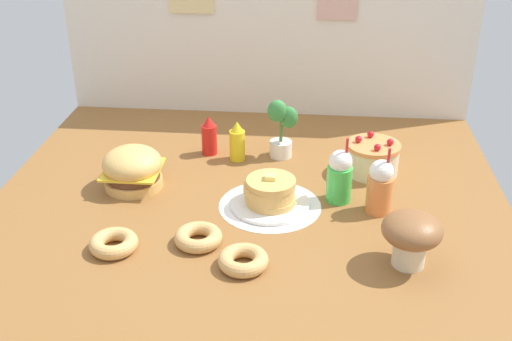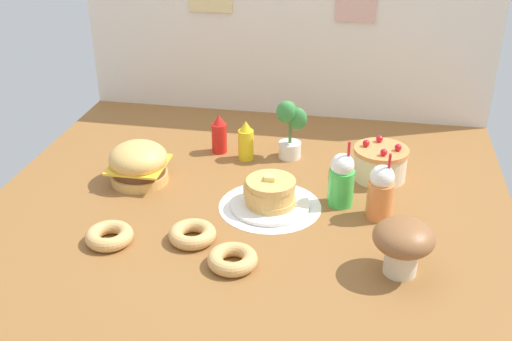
{
  "view_description": "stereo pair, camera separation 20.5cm",
  "coord_description": "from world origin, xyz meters",
  "px_view_note": "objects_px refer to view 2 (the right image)",
  "views": [
    {
      "loc": [
        0.24,
        -2.22,
        1.33
      ],
      "look_at": [
        0.03,
        0.01,
        0.17
      ],
      "focal_mm": 43.95,
      "sensor_mm": 36.0,
      "label": 1
    },
    {
      "loc": [
        0.44,
        -2.19,
        1.33
      ],
      "look_at": [
        0.03,
        0.01,
        0.17
      ],
      "focal_mm": 43.95,
      "sensor_mm": 36.0,
      "label": 2
    }
  ],
  "objects_px": {
    "burger": "(139,163)",
    "mustard_bottle": "(246,141)",
    "mushroom_stool": "(403,242)",
    "donut_pink_glaze": "(109,235)",
    "donut_vanilla": "(233,259)",
    "orange_float_cup": "(381,192)",
    "pancake_stack": "(270,195)",
    "cream_soda_cup": "(341,180)",
    "donut_chocolate": "(192,234)",
    "layer_cake": "(380,163)",
    "ketchup_bottle": "(219,135)",
    "potted_plant": "(290,127)"
  },
  "relations": [
    {
      "from": "burger",
      "to": "mushroom_stool",
      "type": "distance_m",
      "value": 1.22
    },
    {
      "from": "orange_float_cup",
      "to": "mushroom_stool",
      "type": "distance_m",
      "value": 0.37
    },
    {
      "from": "mushroom_stool",
      "to": "layer_cake",
      "type": "bearing_deg",
      "value": 96.51
    },
    {
      "from": "donut_chocolate",
      "to": "cream_soda_cup",
      "type": "bearing_deg",
      "value": 35.31
    },
    {
      "from": "donut_chocolate",
      "to": "potted_plant",
      "type": "relative_size",
      "value": 0.61
    },
    {
      "from": "donut_chocolate",
      "to": "layer_cake",
      "type": "bearing_deg",
      "value": 42.9
    },
    {
      "from": "burger",
      "to": "donut_vanilla",
      "type": "height_order",
      "value": "burger"
    },
    {
      "from": "ketchup_bottle",
      "to": "orange_float_cup",
      "type": "bearing_deg",
      "value": -31.41
    },
    {
      "from": "donut_pink_glaze",
      "to": "donut_vanilla",
      "type": "height_order",
      "value": "same"
    },
    {
      "from": "mustard_bottle",
      "to": "donut_vanilla",
      "type": "xyz_separation_m",
      "value": [
        0.12,
        -0.85,
        -0.06
      ]
    },
    {
      "from": "pancake_stack",
      "to": "cream_soda_cup",
      "type": "height_order",
      "value": "cream_soda_cup"
    },
    {
      "from": "mustard_bottle",
      "to": "donut_vanilla",
      "type": "bearing_deg",
      "value": -81.81
    },
    {
      "from": "mustard_bottle",
      "to": "layer_cake",
      "type": "bearing_deg",
      "value": -7.34
    },
    {
      "from": "burger",
      "to": "mustard_bottle",
      "type": "height_order",
      "value": "mustard_bottle"
    },
    {
      "from": "cream_soda_cup",
      "to": "donut_pink_glaze",
      "type": "xyz_separation_m",
      "value": [
        -0.84,
        -0.44,
        -0.09
      ]
    },
    {
      "from": "burger",
      "to": "potted_plant",
      "type": "height_order",
      "value": "potted_plant"
    },
    {
      "from": "burger",
      "to": "orange_float_cup",
      "type": "xyz_separation_m",
      "value": [
        1.05,
        -0.11,
        0.03
      ]
    },
    {
      "from": "pancake_stack",
      "to": "layer_cake",
      "type": "relative_size",
      "value": 1.36
    },
    {
      "from": "mustard_bottle",
      "to": "mushroom_stool",
      "type": "bearing_deg",
      "value": -47.82
    },
    {
      "from": "ketchup_bottle",
      "to": "cream_soda_cup",
      "type": "relative_size",
      "value": 0.67
    },
    {
      "from": "layer_cake",
      "to": "donut_vanilla",
      "type": "xyz_separation_m",
      "value": [
        -0.5,
        -0.77,
        -0.05
      ]
    },
    {
      "from": "ketchup_bottle",
      "to": "donut_pink_glaze",
      "type": "distance_m",
      "value": 0.87
    },
    {
      "from": "mustard_bottle",
      "to": "donut_chocolate",
      "type": "height_order",
      "value": "mustard_bottle"
    },
    {
      "from": "orange_float_cup",
      "to": "donut_vanilla",
      "type": "bearing_deg",
      "value": -139.63
    },
    {
      "from": "mushroom_stool",
      "to": "ketchup_bottle",
      "type": "bearing_deg",
      "value": 135.61
    },
    {
      "from": "ketchup_bottle",
      "to": "donut_vanilla",
      "type": "bearing_deg",
      "value": -73.66
    },
    {
      "from": "donut_vanilla",
      "to": "cream_soda_cup",
      "type": "bearing_deg",
      "value": 55.53
    },
    {
      "from": "donut_pink_glaze",
      "to": "donut_chocolate",
      "type": "relative_size",
      "value": 1.0
    },
    {
      "from": "ketchup_bottle",
      "to": "mushroom_stool",
      "type": "bearing_deg",
      "value": -44.39
    },
    {
      "from": "pancake_stack",
      "to": "mustard_bottle",
      "type": "relative_size",
      "value": 1.7
    },
    {
      "from": "ketchup_bottle",
      "to": "donut_vanilla",
      "type": "xyz_separation_m",
      "value": [
        0.26,
        -0.9,
        -0.06
      ]
    },
    {
      "from": "mustard_bottle",
      "to": "donut_chocolate",
      "type": "distance_m",
      "value": 0.73
    },
    {
      "from": "pancake_stack",
      "to": "ketchup_bottle",
      "type": "height_order",
      "value": "ketchup_bottle"
    },
    {
      "from": "burger",
      "to": "orange_float_cup",
      "type": "distance_m",
      "value": 1.06
    },
    {
      "from": "donut_chocolate",
      "to": "mushroom_stool",
      "type": "relative_size",
      "value": 0.85
    },
    {
      "from": "potted_plant",
      "to": "donut_vanilla",
      "type": "bearing_deg",
      "value": -95.04
    },
    {
      "from": "potted_plant",
      "to": "mushroom_stool",
      "type": "height_order",
      "value": "potted_plant"
    },
    {
      "from": "mushroom_stool",
      "to": "mustard_bottle",
      "type": "bearing_deg",
      "value": 132.18
    },
    {
      "from": "burger",
      "to": "donut_vanilla",
      "type": "xyz_separation_m",
      "value": [
        0.54,
        -0.54,
        -0.06
      ]
    },
    {
      "from": "cream_soda_cup",
      "to": "orange_float_cup",
      "type": "height_order",
      "value": "same"
    },
    {
      "from": "mustard_bottle",
      "to": "orange_float_cup",
      "type": "bearing_deg",
      "value": -33.72
    },
    {
      "from": "pancake_stack",
      "to": "donut_chocolate",
      "type": "xyz_separation_m",
      "value": [
        -0.25,
        -0.3,
        -0.03
      ]
    },
    {
      "from": "pancake_stack",
      "to": "cream_soda_cup",
      "type": "relative_size",
      "value": 1.13
    },
    {
      "from": "burger",
      "to": "ketchup_bottle",
      "type": "relative_size",
      "value": 1.33
    },
    {
      "from": "mustard_bottle",
      "to": "orange_float_cup",
      "type": "xyz_separation_m",
      "value": [
        0.63,
        -0.42,
        0.02
      ]
    },
    {
      "from": "layer_cake",
      "to": "ketchup_bottle",
      "type": "distance_m",
      "value": 0.78
    },
    {
      "from": "burger",
      "to": "cream_soda_cup",
      "type": "height_order",
      "value": "cream_soda_cup"
    },
    {
      "from": "ketchup_bottle",
      "to": "donut_vanilla",
      "type": "height_order",
      "value": "ketchup_bottle"
    },
    {
      "from": "mustard_bottle",
      "to": "donut_pink_glaze",
      "type": "distance_m",
      "value": 0.87
    },
    {
      "from": "mustard_bottle",
      "to": "donut_chocolate",
      "type": "bearing_deg",
      "value": -94.87
    }
  ]
}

